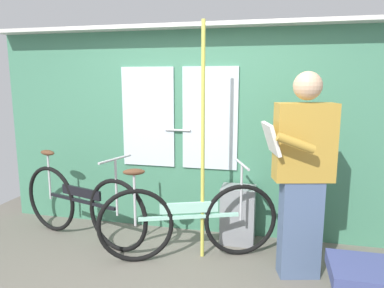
{
  "coord_description": "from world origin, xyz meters",
  "views": [
    {
      "loc": [
        0.84,
        -2.71,
        1.7
      ],
      "look_at": [
        0.05,
        0.64,
        1.08
      ],
      "focal_mm": 33.59,
      "sensor_mm": 36.0,
      "label": 1
    }
  ],
  "objects": [
    {
      "name": "ground_plane",
      "position": [
        0.0,
        0.0,
        -0.02
      ],
      "size": [
        5.62,
        3.83,
        0.04
      ],
      "primitive_type": "cube",
      "color": "#666056"
    },
    {
      "name": "passenger_reading_newspaper",
      "position": [
        1.07,
        0.35,
        0.94
      ],
      "size": [
        0.63,
        0.57,
        1.77
      ],
      "rotation": [
        0.0,
        0.0,
        3.39
      ],
      "color": "slate",
      "rests_on": "ground_plane"
    },
    {
      "name": "handrail_pole",
      "position": [
        0.19,
        0.49,
        1.11
      ],
      "size": [
        0.04,
        0.04,
        2.22
      ],
      "primitive_type": "cylinder",
      "color": "#C6C14C",
      "rests_on": "ground_plane"
    },
    {
      "name": "bicycle_leaning_behind",
      "position": [
        0.07,
        0.42,
        0.38
      ],
      "size": [
        1.63,
        0.72,
        0.93
      ],
      "rotation": [
        0.0,
        0.0,
        0.37
      ],
      "color": "black",
      "rests_on": "ground_plane"
    },
    {
      "name": "trash_bin_by_wall",
      "position": [
        0.49,
        0.89,
        0.3
      ],
      "size": [
        0.35,
        0.28,
        0.6
      ],
      "primitive_type": "cube",
      "color": "gray",
      "rests_on": "ground_plane"
    },
    {
      "name": "train_door_wall",
      "position": [
        -0.01,
        1.11,
        1.18
      ],
      "size": [
        4.62,
        0.28,
        2.26
      ],
      "color": "#427F60",
      "rests_on": "ground_plane"
    },
    {
      "name": "bicycle_near_door",
      "position": [
        -1.13,
        0.55,
        0.4
      ],
      "size": [
        1.67,
        0.64,
        0.96
      ],
      "rotation": [
        0.0,
        0.0,
        -0.3
      ],
      "color": "black",
      "rests_on": "ground_plane"
    }
  ]
}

